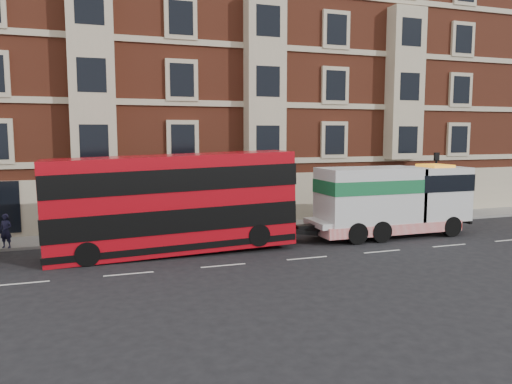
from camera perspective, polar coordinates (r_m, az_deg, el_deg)
ground at (r=23.28m, az=5.86°, el=-7.53°), size 120.00×120.00×0.00m
sidewalk at (r=30.07m, az=-0.17°, el=-4.11°), size 90.00×3.00×0.15m
victorian_terrace at (r=37.11m, az=-3.28°, el=13.42°), size 45.00×12.00×20.40m
lamp_post_west at (r=27.06m, az=-11.38°, el=0.12°), size 0.35×0.15×4.35m
lamp_post_east at (r=34.41m, az=19.84°, el=1.23°), size 0.35×0.15×4.35m
double_decker_bus at (r=24.01m, az=-9.51°, el=-1.10°), size 11.61×2.67×4.70m
tow_truck at (r=28.62m, az=15.06°, el=-0.88°), size 9.30×2.75×3.87m
pedestrian at (r=27.27m, az=-26.68°, el=-3.99°), size 0.72×0.62×1.68m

